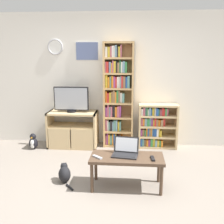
{
  "coord_description": "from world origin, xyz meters",
  "views": [
    {
      "loc": [
        0.4,
        -3.03,
        1.82
      ],
      "look_at": [
        0.05,
        1.18,
        0.87
      ],
      "focal_mm": 42.0,
      "sensor_mm": 36.0,
      "label": 1
    }
  ],
  "objects": [
    {
      "name": "bookshelf_short",
      "position": [
        0.84,
        1.99,
        0.43
      ],
      "size": [
        0.75,
        0.32,
        0.86
      ],
      "color": "tan",
      "rests_on": "ground_plane"
    },
    {
      "name": "tv_stand",
      "position": [
        -0.78,
        1.87,
        0.35
      ],
      "size": [
        0.96,
        0.48,
        0.71
      ],
      "color": "tan",
      "rests_on": "ground_plane"
    },
    {
      "name": "remote_near_laptop",
      "position": [
        0.67,
        0.25,
        0.46
      ],
      "size": [
        0.06,
        0.16,
        0.02
      ],
      "rotation": [
        0.0,
        0.0,
        3.22
      ],
      "color": "black",
      "rests_on": "coffee_table"
    },
    {
      "name": "television",
      "position": [
        -0.79,
        1.85,
        0.95
      ],
      "size": [
        0.67,
        0.18,
        0.49
      ],
      "color": "black",
      "rests_on": "tv_stand"
    },
    {
      "name": "coffee_table",
      "position": [
        0.33,
        0.31,
        0.4
      ],
      "size": [
        0.99,
        0.45,
        0.45
      ],
      "color": "#4C3828",
      "rests_on": "ground_plane"
    },
    {
      "name": "wall_back",
      "position": [
        -0.01,
        2.17,
        1.31
      ],
      "size": [
        6.55,
        0.09,
        2.6
      ],
      "color": "silver",
      "rests_on": "ground_plane"
    },
    {
      "name": "laptop",
      "position": [
        0.31,
        0.37,
        0.51
      ],
      "size": [
        0.38,
        0.3,
        0.24
      ],
      "rotation": [
        0.0,
        0.0,
        -0.14
      ],
      "color": "#232326",
      "rests_on": "coffee_table"
    },
    {
      "name": "ground_plane",
      "position": [
        0.0,
        0.0,
        0.0
      ],
      "size": [
        18.0,
        18.0,
        0.0
      ],
      "primitive_type": "plane",
      "color": "gray"
    },
    {
      "name": "remote_far_from_laptop",
      "position": [
        -0.07,
        0.24,
        0.46
      ],
      "size": [
        0.15,
        0.14,
        0.02
      ],
      "rotation": [
        0.0,
        0.0,
        0.86
      ],
      "color": "#99999E",
      "rests_on": "coffee_table"
    },
    {
      "name": "bookshelf_tall",
      "position": [
        0.08,
        2.01,
        1.03
      ],
      "size": [
        0.58,
        0.28,
        2.04
      ],
      "color": "tan",
      "rests_on": "ground_plane"
    },
    {
      "name": "cat",
      "position": [
        -0.57,
        0.4,
        0.12
      ],
      "size": [
        0.3,
        0.39,
        0.28
      ],
      "rotation": [
        0.0,
        0.0,
        0.32
      ],
      "color": "black",
      "rests_on": "ground_plane"
    },
    {
      "name": "penguin_figurine",
      "position": [
        -1.52,
        1.65,
        0.14
      ],
      "size": [
        0.17,
        0.15,
        0.31
      ],
      "color": "black",
      "rests_on": "ground_plane"
    }
  ]
}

